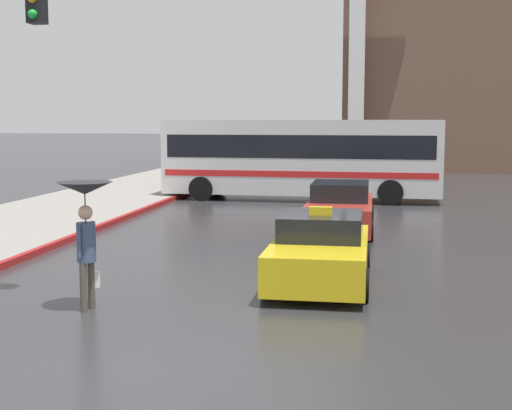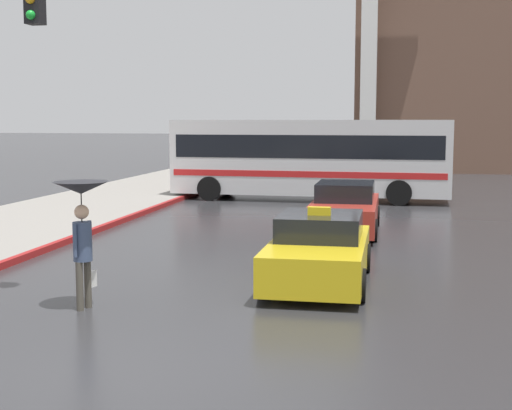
# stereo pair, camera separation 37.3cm
# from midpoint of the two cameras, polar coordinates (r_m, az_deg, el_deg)

# --- Properties ---
(ground_plane) EXTENTS (300.00, 300.00, 0.00)m
(ground_plane) POSITION_cam_midpoint_polar(r_m,az_deg,el_deg) (8.98, -12.77, -14.13)
(ground_plane) COLOR #2D2D30
(taxi) EXTENTS (1.91, 4.11, 1.51)m
(taxi) POSITION_cam_midpoint_polar(r_m,az_deg,el_deg) (13.99, 4.42, -3.70)
(taxi) COLOR gold
(taxi) RESTS_ON ground_plane
(sedan_red) EXTENTS (1.91, 4.67, 1.41)m
(sedan_red) POSITION_cam_midpoint_polar(r_m,az_deg,el_deg) (20.44, 6.22, -0.32)
(sedan_red) COLOR #A52D23
(sedan_red) RESTS_ON ground_plane
(city_bus) EXTENTS (10.97, 2.99, 3.18)m
(city_bus) POSITION_cam_midpoint_polar(r_m,az_deg,el_deg) (28.45, 3.27, 3.97)
(city_bus) COLOR silver
(city_bus) RESTS_ON ground_plane
(pedestrian_with_umbrella) EXTENTS (0.92, 0.92, 2.17)m
(pedestrian_with_umbrella) POSITION_cam_midpoint_polar(r_m,az_deg,el_deg) (12.17, -14.34, -0.60)
(pedestrian_with_umbrella) COLOR #4C473D
(pedestrian_with_umbrella) RESTS_ON ground_plane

